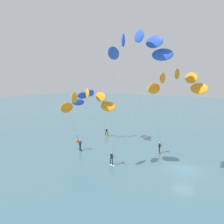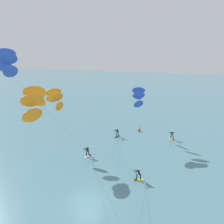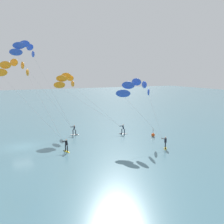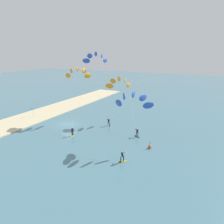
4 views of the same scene
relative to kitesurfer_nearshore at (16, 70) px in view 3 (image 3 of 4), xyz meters
The scene contains 6 objects.
ground_plane 11.32m from the kitesurfer_nearshore, ahead, with size 240.00×240.00×0.00m, color slate.
kitesurfer_nearshore is the anchor object (origin of this frame).
kitesurfer_mid_water 9.63m from the kitesurfer_nearshore, 111.65° to the left, with size 10.60×10.78×10.12m.
kitesurfer_far_out 5.91m from the kitesurfer_nearshore, 154.79° to the left, with size 8.91×9.76×15.40m.
kitesurfer_downwind 18.16m from the kitesurfer_nearshore, 65.69° to the left, with size 8.26×6.64×9.32m.
marker_buoy 23.18m from the kitesurfer_nearshore, 69.54° to the left, with size 0.56×0.56×1.38m.
Camera 3 is at (35.71, -2.92, 10.22)m, focal length 40.25 mm.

